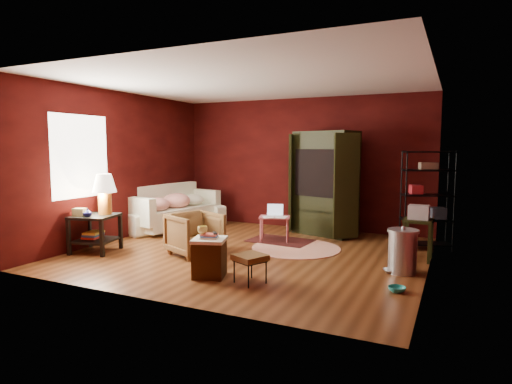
# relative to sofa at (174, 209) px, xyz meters

# --- Properties ---
(room) EXTENTS (5.54, 5.04, 2.84)m
(room) POSITION_rel_sofa_xyz_m (2.37, -1.19, 0.98)
(room) COLOR brown
(room) RESTS_ON ground
(sofa) EXTENTS (1.46, 2.26, 0.86)m
(sofa) POSITION_rel_sofa_xyz_m (0.00, 0.00, 0.00)
(sofa) COLOR white
(sofa) RESTS_ON ground
(armchair) EXTENTS (0.93, 0.96, 0.76)m
(armchair) POSITION_rel_sofa_xyz_m (1.65, -1.69, -0.05)
(armchair) COLOR black
(armchair) RESTS_ON ground
(pet_bowl_steel) EXTENTS (0.21, 0.12, 0.21)m
(pet_bowl_steel) POSITION_rel_sofa_xyz_m (4.69, -1.38, -0.32)
(pet_bowl_steel) COLOR silver
(pet_bowl_steel) RESTS_ON ground
(pet_bowl_turquoise) EXTENTS (0.22, 0.13, 0.21)m
(pet_bowl_turquoise) POSITION_rel_sofa_xyz_m (4.88, -2.17, -0.32)
(pet_bowl_turquoise) COLOR teal
(pet_bowl_turquoise) RESTS_ON ground
(vase) EXTENTS (0.17, 0.18, 0.14)m
(vase) POSITION_rel_sofa_xyz_m (0.08, -2.43, 0.27)
(vase) COLOR #0C0E40
(vase) RESTS_ON side_table
(mug) EXTENTS (0.16, 0.15, 0.13)m
(mug) POSITION_rel_sofa_xyz_m (2.40, -2.64, 0.23)
(mug) COLOR #FBF37B
(mug) RESTS_ON hamper
(side_table) EXTENTS (0.80, 0.80, 1.31)m
(side_table) POSITION_rel_sofa_xyz_m (0.07, -2.16, 0.36)
(side_table) COLOR black
(side_table) RESTS_ON ground
(sofa_cushions) EXTENTS (1.18, 2.20, 0.87)m
(sofa_cushions) POSITION_rel_sofa_xyz_m (-0.01, -0.04, 0.00)
(sofa_cushions) COLOR white
(sofa_cushions) RESTS_ON sofa
(hamper) EXTENTS (0.55, 0.55, 0.61)m
(hamper) POSITION_rel_sofa_xyz_m (2.49, -2.61, -0.15)
(hamper) COLOR #4A2B11
(hamper) RESTS_ON ground
(footstool) EXTENTS (0.49, 0.49, 0.38)m
(footstool) POSITION_rel_sofa_xyz_m (3.11, -2.62, -0.10)
(footstool) COLOR black
(footstool) RESTS_ON ground
(rug_round) EXTENTS (2.00, 2.00, 0.01)m
(rug_round) POSITION_rel_sofa_xyz_m (3.00, -0.58, -0.42)
(rug_round) COLOR white
(rug_round) RESTS_ON ground
(rug_oriental) EXTENTS (1.20, 0.86, 0.01)m
(rug_oriental) POSITION_rel_sofa_xyz_m (2.54, -0.17, -0.41)
(rug_oriental) COLOR #551916
(rug_oriental) RESTS_ON ground
(laptop_desk) EXTENTS (0.65, 0.57, 0.69)m
(laptop_desk) POSITION_rel_sofa_xyz_m (2.45, -0.24, -0.00)
(laptop_desk) COLOR #B75359
(laptop_desk) RESTS_ON ground
(tv_armoire) EXTENTS (1.56, 1.14, 2.07)m
(tv_armoire) POSITION_rel_sofa_xyz_m (3.08, 0.82, 0.65)
(tv_armoire) COLOR black
(tv_armoire) RESTS_ON ground
(wire_shelving) EXTENTS (0.90, 0.62, 1.69)m
(wire_shelving) POSITION_rel_sofa_xyz_m (5.04, 0.36, 0.50)
(wire_shelving) COLOR black
(wire_shelving) RESTS_ON ground
(small_stand) EXTENTS (0.44, 0.44, 0.86)m
(small_stand) POSITION_rel_sofa_xyz_m (4.97, -0.47, 0.22)
(small_stand) COLOR black
(small_stand) RESTS_ON ground
(trash_can) EXTENTS (0.54, 0.54, 0.67)m
(trash_can) POSITION_rel_sofa_xyz_m (4.84, -1.31, -0.11)
(trash_can) COLOR silver
(trash_can) RESTS_ON ground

